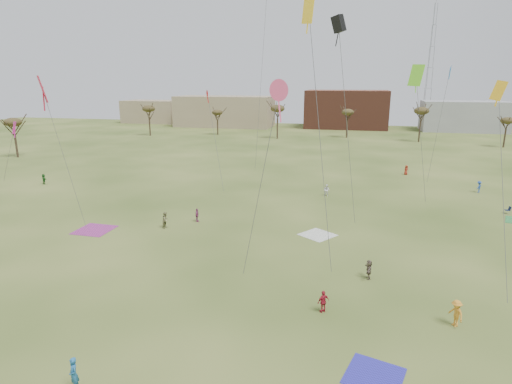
% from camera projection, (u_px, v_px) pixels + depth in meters
% --- Properties ---
extents(ground, '(260.00, 260.00, 0.00)m').
position_uv_depth(ground, '(214.00, 319.00, 27.49)').
color(ground, '#2F4816').
rests_on(ground, ground).
extents(flyer_near_right, '(0.78, 0.73, 1.78)m').
position_uv_depth(flyer_near_right, '(74.00, 374.00, 21.03)').
color(flyer_near_right, '#216197').
rests_on(flyer_near_right, ground).
extents(spectator_fore_a, '(0.93, 0.89, 1.55)m').
position_uv_depth(spectator_fore_a, '(323.00, 301.00, 28.19)').
color(spectator_fore_a, '#AE1D30').
rests_on(spectator_fore_a, ground).
extents(spectator_fore_b, '(0.77, 0.92, 1.71)m').
position_uv_depth(spectator_fore_b, '(166.00, 220.00, 44.39)').
color(spectator_fore_b, olive).
rests_on(spectator_fore_b, ground).
extents(spectator_fore_c, '(0.56, 1.46, 1.55)m').
position_uv_depth(spectator_fore_c, '(369.00, 269.00, 32.98)').
color(spectator_fore_c, brown).
rests_on(spectator_fore_c, ground).
extents(flyer_mid_b, '(1.12, 1.32, 1.77)m').
position_uv_depth(flyer_mid_b, '(456.00, 313.00, 26.56)').
color(flyer_mid_b, orange).
rests_on(flyer_mid_b, ground).
extents(spectator_mid_d, '(0.41, 0.89, 1.50)m').
position_uv_depth(spectator_mid_d, '(197.00, 215.00, 46.35)').
color(spectator_mid_d, '#993F75').
rests_on(spectator_mid_d, ground).
extents(spectator_mid_e, '(0.90, 0.79, 1.56)m').
position_uv_depth(spectator_mid_e, '(327.00, 190.00, 56.73)').
color(spectator_mid_e, white).
rests_on(spectator_mid_e, ground).
extents(flyer_far_a, '(1.43, 1.22, 1.55)m').
position_uv_depth(flyer_far_a, '(44.00, 179.00, 63.15)').
color(flyer_far_a, '#206222').
rests_on(flyer_far_a, ground).
extents(flyer_far_b, '(0.92, 0.84, 1.57)m').
position_uv_depth(flyer_far_b, '(406.00, 170.00, 69.53)').
color(flyer_far_b, maroon).
rests_on(flyer_far_b, ground).
extents(flyer_far_c, '(1.08, 1.20, 1.62)m').
position_uv_depth(flyer_far_c, '(479.00, 187.00, 58.48)').
color(flyer_far_c, '#214599').
rests_on(flyer_far_c, ground).
extents(blanket_blue, '(3.51, 3.51, 0.03)m').
position_uv_depth(blanket_blue, '(374.00, 376.00, 22.23)').
color(blanket_blue, '#2C29B5').
rests_on(blanket_blue, ground).
extents(blanket_cream, '(4.14, 4.14, 0.03)m').
position_uv_depth(blanket_cream, '(318.00, 235.00, 42.50)').
color(blanket_cream, silver).
rests_on(blanket_cream, ground).
extents(blanket_plum, '(3.63, 3.63, 0.03)m').
position_uv_depth(blanket_plum, '(94.00, 230.00, 43.92)').
color(blanket_plum, '#9B2F82').
rests_on(blanket_plum, ground).
extents(camp_chair_right, '(0.61, 0.58, 0.87)m').
position_uv_depth(camp_chair_right, '(507.00, 212.00, 49.24)').
color(camp_chair_right, '#151D3A').
rests_on(camp_chair_right, ground).
extents(kites_aloft, '(76.15, 39.04, 27.73)m').
position_uv_depth(kites_aloft, '(300.00, 39.00, 44.16)').
color(kites_aloft, yellow).
rests_on(kites_aloft, ground).
extents(tree_line, '(117.44, 49.32, 8.91)m').
position_uv_depth(tree_line, '(309.00, 115.00, 100.77)').
color(tree_line, '#3A2B1E').
rests_on(tree_line, ground).
extents(building_tan, '(32.00, 14.00, 10.00)m').
position_uv_depth(building_tan, '(225.00, 111.00, 142.17)').
color(building_tan, '#937F60').
rests_on(building_tan, ground).
extents(building_brick, '(26.00, 16.00, 12.00)m').
position_uv_depth(building_brick, '(346.00, 109.00, 137.79)').
color(building_brick, brown).
rests_on(building_brick, ground).
extents(building_grey, '(24.00, 12.00, 9.00)m').
position_uv_depth(building_grey, '(463.00, 116.00, 128.56)').
color(building_grey, gray).
rests_on(building_grey, ground).
extents(building_tan_west, '(20.00, 12.00, 8.00)m').
position_uv_depth(building_tan_west, '(153.00, 111.00, 155.65)').
color(building_tan_west, '#937F60').
rests_on(building_tan_west, ground).
extents(radio_tower, '(1.51, 1.72, 41.00)m').
position_uv_depth(radio_tower, '(430.00, 67.00, 133.59)').
color(radio_tower, '#9EA3A8').
rests_on(radio_tower, ground).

